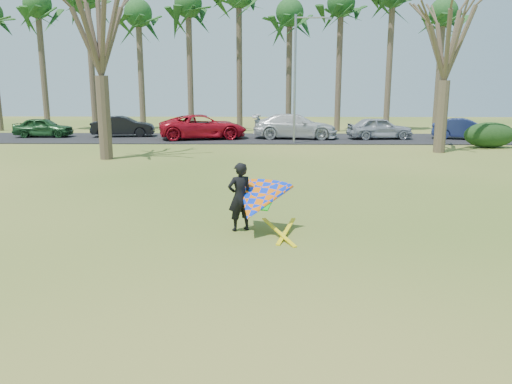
{
  "coord_description": "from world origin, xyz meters",
  "views": [
    {
      "loc": [
        0.28,
        -10.31,
        3.75
      ],
      "look_at": [
        0.0,
        2.0,
        1.1
      ],
      "focal_mm": 35.0,
      "sensor_mm": 36.0,
      "label": 1
    }
  ],
  "objects_px": {
    "car_5": "(465,129)",
    "car_4": "(380,128)",
    "car_2": "(203,127)",
    "kite_flyer": "(255,201)",
    "bare_tree_left": "(98,18)",
    "car_3": "(295,126)",
    "bare_tree_right": "(448,31)",
    "streetlight": "(297,73)",
    "car_0": "(43,127)",
    "car_1": "(123,126)"
  },
  "relations": [
    {
      "from": "car_3",
      "to": "car_5",
      "type": "bearing_deg",
      "value": -85.67
    },
    {
      "from": "car_0",
      "to": "streetlight",
      "type": "bearing_deg",
      "value": -102.06
    },
    {
      "from": "car_3",
      "to": "car_5",
      "type": "height_order",
      "value": "car_3"
    },
    {
      "from": "bare_tree_left",
      "to": "car_5",
      "type": "xyz_separation_m",
      "value": [
        21.92,
        9.61,
        -6.15
      ]
    },
    {
      "from": "car_5",
      "to": "car_4",
      "type": "bearing_deg",
      "value": 108.1
    },
    {
      "from": "car_3",
      "to": "kite_flyer",
      "type": "xyz_separation_m",
      "value": [
        -2.26,
        -22.72,
        -0.06
      ]
    },
    {
      "from": "bare_tree_right",
      "to": "car_3",
      "type": "relative_size",
      "value": 1.57
    },
    {
      "from": "kite_flyer",
      "to": "car_4",
      "type": "bearing_deg",
      "value": 70.21
    },
    {
      "from": "bare_tree_left",
      "to": "car_4",
      "type": "xyz_separation_m",
      "value": [
        16.07,
        9.62,
        -6.1
      ]
    },
    {
      "from": "car_4",
      "to": "car_5",
      "type": "height_order",
      "value": "car_4"
    },
    {
      "from": "streetlight",
      "to": "bare_tree_right",
      "type": "bearing_deg",
      "value": -27.03
    },
    {
      "from": "car_1",
      "to": "bare_tree_left",
      "type": "bearing_deg",
      "value": -176.3
    },
    {
      "from": "streetlight",
      "to": "kite_flyer",
      "type": "relative_size",
      "value": 3.35
    },
    {
      "from": "bare_tree_left",
      "to": "car_1",
      "type": "relative_size",
      "value": 2.18
    },
    {
      "from": "streetlight",
      "to": "car_0",
      "type": "relative_size",
      "value": 1.97
    },
    {
      "from": "bare_tree_right",
      "to": "streetlight",
      "type": "xyz_separation_m",
      "value": [
        -7.84,
        4.0,
        -2.1
      ]
    },
    {
      "from": "car_0",
      "to": "car_3",
      "type": "bearing_deg",
      "value": -93.23
    },
    {
      "from": "bare_tree_left",
      "to": "streetlight",
      "type": "height_order",
      "value": "bare_tree_left"
    },
    {
      "from": "bare_tree_left",
      "to": "car_3",
      "type": "height_order",
      "value": "bare_tree_left"
    },
    {
      "from": "car_1",
      "to": "streetlight",
      "type": "bearing_deg",
      "value": -115.03
    },
    {
      "from": "car_3",
      "to": "car_1",
      "type": "bearing_deg",
      "value": 90.64
    },
    {
      "from": "bare_tree_left",
      "to": "car_2",
      "type": "xyz_separation_m",
      "value": [
        3.8,
        9.42,
        -6.02
      ]
    },
    {
      "from": "bare_tree_right",
      "to": "streetlight",
      "type": "bearing_deg",
      "value": 152.97
    },
    {
      "from": "car_4",
      "to": "kite_flyer",
      "type": "height_order",
      "value": "kite_flyer"
    },
    {
      "from": "car_2",
      "to": "kite_flyer",
      "type": "relative_size",
      "value": 2.52
    },
    {
      "from": "car_4",
      "to": "bare_tree_left",
      "type": "bearing_deg",
      "value": 115.14
    },
    {
      "from": "bare_tree_right",
      "to": "bare_tree_left",
      "type": "bearing_deg",
      "value": -170.54
    },
    {
      "from": "bare_tree_right",
      "to": "car_1",
      "type": "distance_m",
      "value": 22.43
    },
    {
      "from": "bare_tree_right",
      "to": "kite_flyer",
      "type": "relative_size",
      "value": 3.86
    },
    {
      "from": "bare_tree_left",
      "to": "car_4",
      "type": "distance_m",
      "value": 19.7
    },
    {
      "from": "streetlight",
      "to": "car_3",
      "type": "xyz_separation_m",
      "value": [
        0.07,
        2.81,
        -3.55
      ]
    },
    {
      "from": "car_3",
      "to": "car_4",
      "type": "distance_m",
      "value": 5.85
    },
    {
      "from": "car_0",
      "to": "car_2",
      "type": "distance_m",
      "value": 11.69
    },
    {
      "from": "bare_tree_left",
      "to": "car_1",
      "type": "height_order",
      "value": "bare_tree_left"
    },
    {
      "from": "car_0",
      "to": "car_3",
      "type": "distance_m",
      "value": 18.09
    },
    {
      "from": "car_5",
      "to": "kite_flyer",
      "type": "relative_size",
      "value": 1.8
    },
    {
      "from": "car_3",
      "to": "car_4",
      "type": "relative_size",
      "value": 1.33
    },
    {
      "from": "car_2",
      "to": "kite_flyer",
      "type": "xyz_separation_m",
      "value": [
        4.16,
        -22.33,
        -0.04
      ]
    },
    {
      "from": "bare_tree_right",
      "to": "car_3",
      "type": "bearing_deg",
      "value": 138.76
    },
    {
      "from": "bare_tree_left",
      "to": "kite_flyer",
      "type": "bearing_deg",
      "value": -58.32
    },
    {
      "from": "car_5",
      "to": "kite_flyer",
      "type": "height_order",
      "value": "kite_flyer"
    },
    {
      "from": "car_1",
      "to": "car_4",
      "type": "relative_size",
      "value": 1.0
    },
    {
      "from": "bare_tree_right",
      "to": "kite_flyer",
      "type": "xyz_separation_m",
      "value": [
        -10.03,
        -15.91,
        -5.71
      ]
    },
    {
      "from": "bare_tree_right",
      "to": "car_3",
      "type": "xyz_separation_m",
      "value": [
        -7.77,
        6.81,
        -5.65
      ]
    },
    {
      "from": "car_5",
      "to": "streetlight",
      "type": "bearing_deg",
      "value": 120.7
    },
    {
      "from": "streetlight",
      "to": "car_4",
      "type": "distance_m",
      "value": 7.43
    },
    {
      "from": "car_1",
      "to": "car_3",
      "type": "bearing_deg",
      "value": -102.5
    },
    {
      "from": "streetlight",
      "to": "car_0",
      "type": "bearing_deg",
      "value": 169.4
    },
    {
      "from": "bare_tree_right",
      "to": "car_4",
      "type": "height_order",
      "value": "bare_tree_right"
    },
    {
      "from": "car_0",
      "to": "car_3",
      "type": "height_order",
      "value": "car_3"
    }
  ]
}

